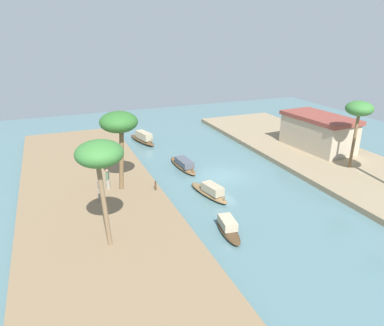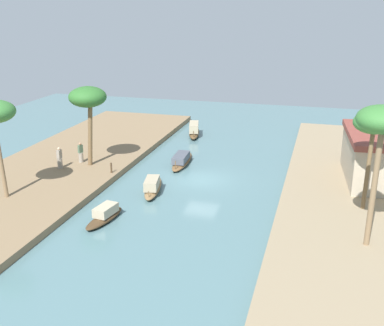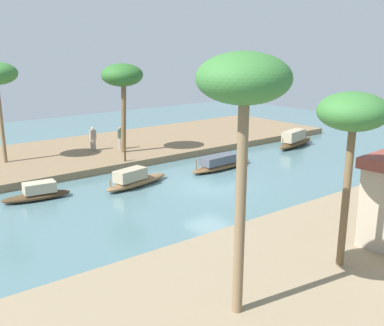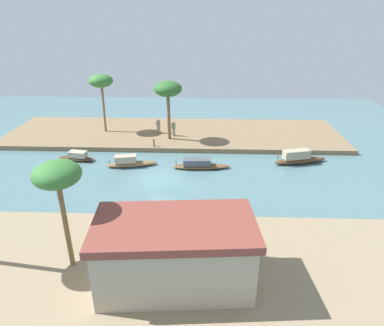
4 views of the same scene
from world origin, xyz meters
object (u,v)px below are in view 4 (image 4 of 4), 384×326
at_px(palm_tree_right_tall, 57,177).
at_px(riverside_building, 175,252).
at_px(sampan_with_tall_canopy, 130,162).
at_px(sampan_with_red_awning, 200,165).
at_px(sampan_open_hull, 299,158).
at_px(palm_tree_left_near, 168,90).
at_px(person_by_mooring, 158,127).
at_px(palm_tree_left_far, 101,82).
at_px(mooring_post, 154,143).
at_px(sampan_downstream_large, 77,157).
at_px(person_on_near_bank, 173,130).

bearing_deg(palm_tree_right_tall, riverside_building, 170.20).
height_order(sampan_with_tall_canopy, sampan_with_red_awning, sampan_with_tall_canopy).
bearing_deg(sampan_open_hull, palm_tree_right_tall, 29.69).
bearing_deg(palm_tree_left_near, sampan_open_hull, 158.82).
height_order(palm_tree_right_tall, riverside_building, palm_tree_right_tall).
distance_m(person_by_mooring, palm_tree_left_far, 8.06).
height_order(person_by_mooring, mooring_post, person_by_mooring).
distance_m(sampan_open_hull, palm_tree_right_tall, 23.32).
height_order(palm_tree_left_near, riverside_building, palm_tree_left_near).
distance_m(sampan_downstream_large, palm_tree_left_near, 11.45).
height_order(sampan_downstream_large, sampan_open_hull, sampan_open_hull).
relative_size(person_on_near_bank, palm_tree_left_near, 0.27).
bearing_deg(person_by_mooring, palm_tree_right_tall, 83.94).
bearing_deg(palm_tree_right_tall, palm_tree_left_far, -79.35).
relative_size(sampan_open_hull, palm_tree_right_tall, 0.86).
bearing_deg(sampan_downstream_large, person_by_mooring, -126.34).
height_order(sampan_with_red_awning, palm_tree_right_tall, palm_tree_right_tall).
bearing_deg(palm_tree_left_far, palm_tree_right_tall, 100.65).
height_order(sampan_with_red_awning, palm_tree_left_far, palm_tree_left_far).
distance_m(sampan_with_tall_canopy, person_by_mooring, 8.60).
distance_m(sampan_with_red_awning, palm_tree_left_near, 9.27).
relative_size(sampan_with_red_awning, mooring_post, 6.64).
relative_size(sampan_with_tall_canopy, sampan_downstream_large, 1.26).
relative_size(sampan_downstream_large, sampan_open_hull, 0.70).
bearing_deg(sampan_with_red_awning, person_on_near_bank, -71.40).
bearing_deg(mooring_post, palm_tree_left_near, -120.57).
bearing_deg(palm_tree_left_far, palm_tree_left_near, 161.64).
bearing_deg(sampan_downstream_large, mooring_post, -150.22).
bearing_deg(person_by_mooring, sampan_with_tall_canopy, 77.53).
relative_size(sampan_with_red_awning, person_on_near_bank, 3.17).
xyz_separation_m(person_by_mooring, mooring_post, (-0.08, 4.38, -0.35)).
height_order(sampan_downstream_large, palm_tree_right_tall, palm_tree_right_tall).
bearing_deg(palm_tree_left_near, sampan_downstream_large, 31.09).
bearing_deg(palm_tree_left_near, palm_tree_left_far, -18.36).
xyz_separation_m(sampan_with_tall_canopy, palm_tree_right_tall, (0.26, 14.39, 5.53)).
xyz_separation_m(sampan_with_tall_canopy, mooring_post, (-1.75, -4.02, 0.47)).
distance_m(sampan_downstream_large, sampan_open_hull, 21.55).
height_order(person_on_near_bank, palm_tree_left_near, palm_tree_left_near).
bearing_deg(palm_tree_left_far, sampan_with_tall_canopy, 117.44).
bearing_deg(mooring_post, sampan_downstream_large, 21.51).
height_order(sampan_open_hull, palm_tree_left_far, palm_tree_left_far).
bearing_deg(sampan_with_tall_canopy, palm_tree_left_far, -74.16).
height_order(sampan_open_hull, mooring_post, sampan_open_hull).
relative_size(sampan_downstream_large, person_on_near_bank, 2.24).
bearing_deg(sampan_with_red_awning, riverside_building, 82.92).
height_order(sampan_downstream_large, mooring_post, mooring_post).
relative_size(sampan_open_hull, mooring_post, 6.65).
height_order(person_by_mooring, riverside_building, riverside_building).
height_order(sampan_with_tall_canopy, palm_tree_left_near, palm_tree_left_near).
xyz_separation_m(sampan_with_red_awning, person_by_mooring, (4.94, -8.60, 0.86)).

